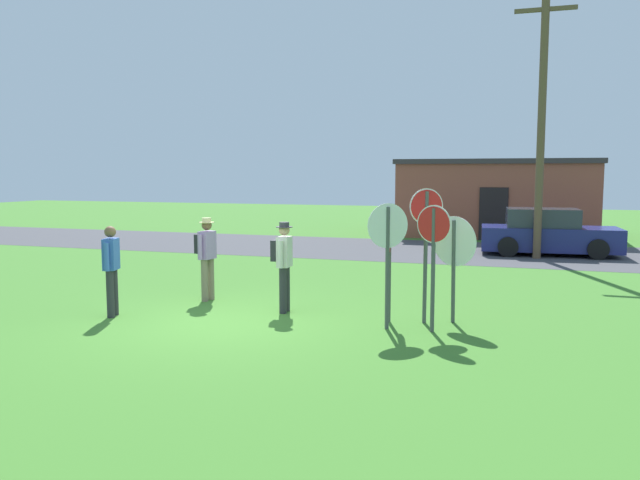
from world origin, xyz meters
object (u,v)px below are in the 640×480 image
object	(u,v)px
person_on_left	(111,266)
stop_sign_tallest	(433,248)
utility_pole	(542,121)
person_near_signs	(206,253)
stop_sign_rear_right	(390,247)
person_in_dark_shirt	(283,260)
parked_car_on_street	(548,234)
stop_sign_low_front	(388,244)
stop_sign_center_cluster	(426,234)
stop_sign_rear_left	(454,251)

from	to	relation	value
person_on_left	stop_sign_tallest	bearing A→B (deg)	6.80
utility_pole	person_near_signs	distance (m)	11.68
stop_sign_rear_right	person_in_dark_shirt	bearing A→B (deg)	175.84
utility_pole	stop_sign_rear_right	size ratio (longest dim) A/B	4.10
parked_car_on_street	person_near_signs	size ratio (longest dim) A/B	2.54
parked_car_on_street	person_near_signs	distance (m)	12.31
stop_sign_rear_right	person_near_signs	bearing A→B (deg)	170.18
stop_sign_low_front	person_near_signs	xyz separation A→B (m)	(-4.10, 1.22, -0.46)
person_on_left	person_near_signs	distance (m)	2.11
person_on_left	stop_sign_center_cluster	bearing A→B (deg)	12.82
utility_pole	stop_sign_rear_right	world-z (taller)	utility_pole
parked_car_on_street	stop_sign_low_front	bearing A→B (deg)	-104.44
stop_sign_low_front	person_in_dark_shirt	distance (m)	2.31
stop_sign_tallest	person_on_left	xyz separation A→B (m)	(-5.83, -0.70, -0.48)
parked_car_on_street	stop_sign_tallest	size ratio (longest dim) A/B	2.06
stop_sign_rear_left	person_on_left	size ratio (longest dim) A/B	1.13
stop_sign_low_front	person_near_signs	world-z (taller)	stop_sign_low_front
utility_pole	stop_sign_center_cluster	size ratio (longest dim) A/B	3.40
stop_sign_low_front	person_in_dark_shirt	world-z (taller)	stop_sign_low_front
stop_sign_rear_left	person_on_left	bearing A→B (deg)	-166.32
person_near_signs	stop_sign_low_front	bearing A→B (deg)	-16.52
utility_pole	person_in_dark_shirt	xyz separation A→B (m)	(-4.74, -9.56, -3.25)
stop_sign_low_front	stop_sign_center_cluster	world-z (taller)	stop_sign_center_cluster
utility_pole	person_near_signs	xyz separation A→B (m)	(-6.68, -9.02, -3.25)
stop_sign_low_front	stop_sign_center_cluster	distance (m)	0.84
stop_sign_center_cluster	person_near_signs	xyz separation A→B (m)	(-4.65, 0.59, -0.58)
stop_sign_center_cluster	stop_sign_rear_left	bearing A→B (deg)	23.41
utility_pole	person_in_dark_shirt	distance (m)	11.16
parked_car_on_street	stop_sign_low_front	distance (m)	11.72
stop_sign_rear_left	stop_sign_center_cluster	distance (m)	0.60
utility_pole	stop_sign_center_cluster	distance (m)	10.18
utility_pole	parked_car_on_street	xyz separation A→B (m)	(0.34, 1.09, -3.57)
stop_sign_low_front	stop_sign_rear_left	bearing A→B (deg)	38.88
stop_sign_rear_left	person_near_signs	distance (m)	5.15
stop_sign_rear_left	person_on_left	distance (m)	6.27
stop_sign_tallest	person_near_signs	bearing A→B (deg)	166.40
utility_pole	stop_sign_low_front	size ratio (longest dim) A/B	3.78
utility_pole	parked_car_on_street	size ratio (longest dim) A/B	1.85
stop_sign_low_front	stop_sign_center_cluster	bearing A→B (deg)	48.35
stop_sign_tallest	person_on_left	bearing A→B (deg)	-173.20
parked_car_on_street	person_on_left	world-z (taller)	person_on_left
parked_car_on_street	person_in_dark_shirt	distance (m)	11.80
parked_car_on_street	stop_sign_tallest	distance (m)	11.51
utility_pole	stop_sign_low_front	distance (m)	10.92
person_near_signs	person_in_dark_shirt	bearing A→B (deg)	-15.70
stop_sign_tallest	person_near_signs	world-z (taller)	stop_sign_tallest
person_in_dark_shirt	person_on_left	distance (m)	3.19
stop_sign_center_cluster	stop_sign_tallest	world-z (taller)	stop_sign_center_cluster
person_in_dark_shirt	stop_sign_low_front	bearing A→B (deg)	-17.25
stop_sign_rear_right	person_in_dark_shirt	size ratio (longest dim) A/B	1.14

